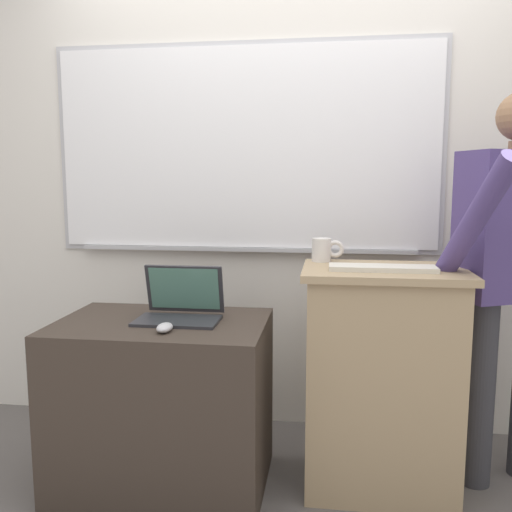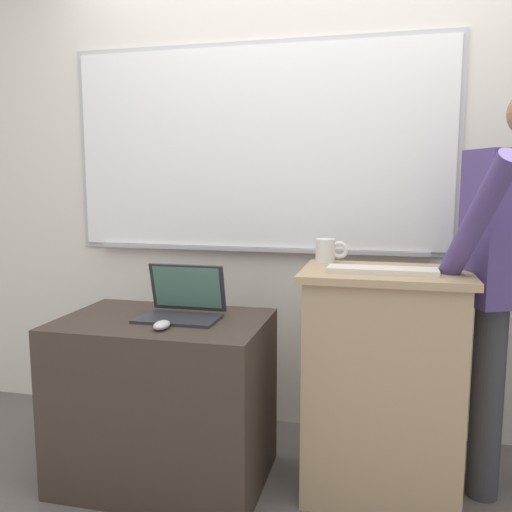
% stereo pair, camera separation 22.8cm
% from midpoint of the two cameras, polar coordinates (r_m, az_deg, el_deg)
% --- Properties ---
extents(back_wall, '(6.40, 0.17, 2.66)m').
position_cam_midpoint_polar(back_wall, '(2.89, 6.86, 8.13)').
color(back_wall, silver).
rests_on(back_wall, ground_plane).
extents(lectern_podium, '(0.67, 0.47, 0.96)m').
position_cam_midpoint_polar(lectern_podium, '(2.40, 15.86, -12.82)').
color(lectern_podium, tan).
rests_on(lectern_podium, ground_plane).
extents(side_desk, '(0.89, 0.60, 0.73)m').
position_cam_midpoint_polar(side_desk, '(2.48, -6.92, -14.83)').
color(side_desk, '#382D26').
rests_on(side_desk, ground_plane).
extents(laptop, '(0.35, 0.26, 0.23)m').
position_cam_midpoint_polar(laptop, '(2.37, -4.97, -4.82)').
color(laptop, '#28282D').
rests_on(laptop, side_desk).
extents(wireless_keyboard, '(0.43, 0.13, 0.02)m').
position_cam_midpoint_polar(wireless_keyboard, '(2.22, 16.03, -1.46)').
color(wireless_keyboard, beige).
rests_on(wireless_keyboard, lectern_podium).
extents(computer_mouse_by_laptop, '(0.06, 0.10, 0.03)m').
position_cam_midpoint_polar(computer_mouse_by_laptop, '(2.19, -6.96, -7.27)').
color(computer_mouse_by_laptop, '#BCBCC1').
rests_on(computer_mouse_by_laptop, side_desk).
extents(coffee_mug, '(0.14, 0.09, 0.10)m').
position_cam_midpoint_polar(coffee_mug, '(2.43, 10.17, 0.55)').
color(coffee_mug, silver).
rests_on(coffee_mug, lectern_podium).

